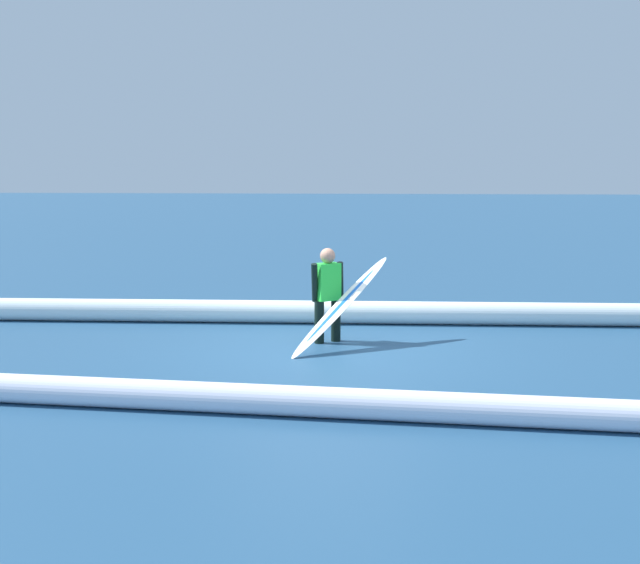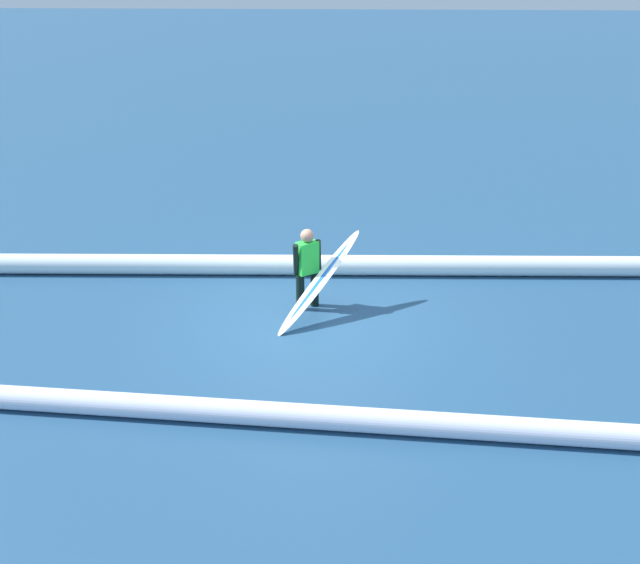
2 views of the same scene
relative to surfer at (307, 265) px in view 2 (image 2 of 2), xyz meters
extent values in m
plane|color=navy|center=(-0.01, 0.57, -0.76)|extent=(150.99, 150.99, 0.00)
cylinder|color=black|center=(-0.11, -0.08, -0.45)|extent=(0.14, 0.14, 0.61)
cylinder|color=black|center=(0.11, 0.08, -0.45)|extent=(0.14, 0.14, 0.61)
cube|color=#2DD83F|center=(0.00, 0.00, 0.12)|extent=(0.39, 0.36, 0.54)
sphere|color=tan|center=(0.00, 0.00, 0.50)|extent=(0.22, 0.22, 0.22)
cylinder|color=black|center=(-0.17, -0.13, 0.12)|extent=(0.09, 0.23, 0.57)
cylinder|color=black|center=(0.17, 0.13, 0.12)|extent=(0.09, 0.22, 0.57)
ellipsoid|color=white|center=(-0.22, 0.30, -0.16)|extent=(1.42, 1.79, 1.22)
ellipsoid|color=blue|center=(-0.22, 0.30, -0.16)|extent=(1.04, 1.37, 0.98)
cylinder|color=white|center=(1.04, -1.43, -0.57)|extent=(22.70, 1.35, 0.37)
cylinder|color=white|center=(-2.83, 3.80, -0.60)|extent=(23.32, 1.77, 0.31)
camera|label=1|loc=(-1.01, 11.61, 1.71)|focal=46.16mm
camera|label=2|loc=(-0.88, 12.16, 4.71)|focal=45.14mm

